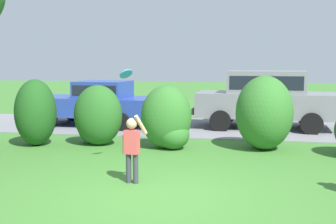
{
  "coord_description": "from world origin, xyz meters",
  "views": [
    {
      "loc": [
        1.46,
        -6.94,
        2.24
      ],
      "look_at": [
        -0.31,
        2.71,
        1.1
      ],
      "focal_mm": 46.88,
      "sensor_mm": 36.0,
      "label": 1
    }
  ],
  "objects": [
    {
      "name": "ground_plane",
      "position": [
        0.0,
        0.0,
        0.0
      ],
      "size": [
        80.0,
        80.0,
        0.0
      ],
      "primitive_type": "plane",
      "color": "#3D752D"
    },
    {
      "name": "driveway_strip",
      "position": [
        0.0,
        7.71,
        0.01
      ],
      "size": [
        28.0,
        4.4,
        0.02
      ],
      "primitive_type": "cube",
      "color": "slate",
      "rests_on": "ground"
    },
    {
      "name": "shrub_near_tree",
      "position": [
        -4.08,
        3.79,
        0.88
      ],
      "size": [
        1.07,
        1.18,
        1.77
      ],
      "color": "#1E511C",
      "rests_on": "ground"
    },
    {
      "name": "shrub_centre_left",
      "position": [
        -2.51,
        4.19,
        0.71
      ],
      "size": [
        1.31,
        1.23,
        1.61
      ],
      "color": "#286023",
      "rests_on": "ground"
    },
    {
      "name": "shrub_centre",
      "position": [
        -0.56,
        4.01,
        0.74
      ],
      "size": [
        1.3,
        1.12,
        1.63
      ],
      "color": "#33702B",
      "rests_on": "ground"
    },
    {
      "name": "shrub_centre_right",
      "position": [
        1.88,
        4.34,
        0.94
      ],
      "size": [
        1.45,
        1.59,
        1.88
      ],
      "color": "#33702B",
      "rests_on": "ground"
    },
    {
      "name": "parked_sedan",
      "position": [
        -3.67,
        7.5,
        0.85
      ],
      "size": [
        4.51,
        2.31,
        1.56
      ],
      "color": "#28429E",
      "rests_on": "ground"
    },
    {
      "name": "parked_suv",
      "position": [
        2.05,
        7.88,
        1.08
      ],
      "size": [
        4.78,
        2.27,
        1.92
      ],
      "color": "gray",
      "rests_on": "ground"
    },
    {
      "name": "child_thrower",
      "position": [
        -0.61,
        0.71,
        0.72
      ],
      "size": [
        0.47,
        0.24,
        1.29
      ],
      "color": "#383842",
      "rests_on": "ground"
    },
    {
      "name": "frisbee",
      "position": [
        -1.03,
        1.85,
        1.98
      ],
      "size": [
        0.31,
        0.27,
        0.27
      ],
      "color": "#337FDB"
    }
  ]
}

